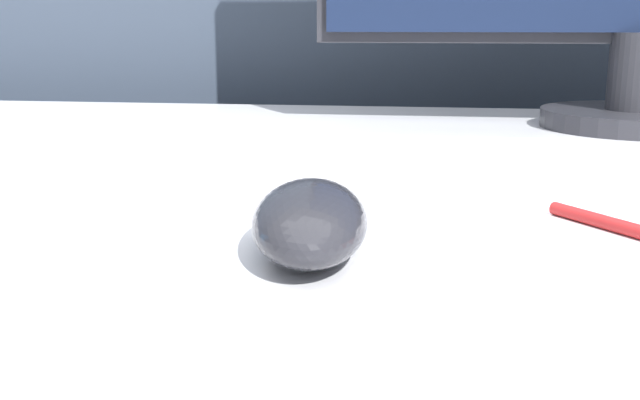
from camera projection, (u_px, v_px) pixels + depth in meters
name	position (u px, v px, depth m)	size (l,w,h in m)	color
partition_panel	(369.00, 117.00, 1.17)	(5.00, 0.03, 1.41)	#333D4C
computer_mouse_near	(310.00, 220.00, 0.37)	(0.07, 0.12, 0.04)	#232328
keyboard	(317.00, 160.00, 0.57)	(0.45, 0.12, 0.02)	silver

